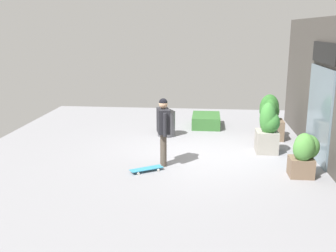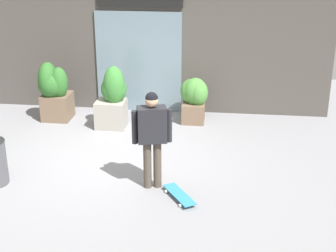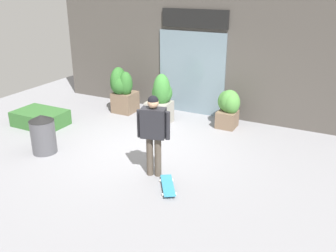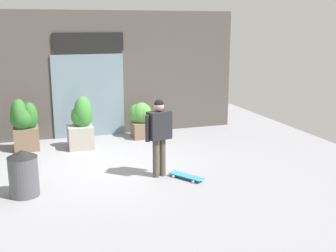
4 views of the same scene
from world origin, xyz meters
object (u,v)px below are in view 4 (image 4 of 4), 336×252
at_px(skateboarder, 159,130).
at_px(planter_box_mid, 82,123).
at_px(planter_box_right, 141,117).
at_px(trash_bin, 23,173).
at_px(planter_box_left, 24,123).
at_px(skateboard, 186,176).

height_order(skateboarder, planter_box_mid, skateboarder).
xyz_separation_m(planter_box_right, trash_bin, (-3.08, -3.32, -0.13)).
relative_size(planter_box_left, planter_box_right, 1.33).
distance_m(planter_box_left, planter_box_right, 3.06).
xyz_separation_m(planter_box_left, trash_bin, (-0.04, -3.04, -0.25)).
relative_size(skateboard, planter_box_mid, 0.57).
relative_size(skateboard, planter_box_right, 0.77).
bearing_deg(trash_bin, planter_box_right, 47.13).
height_order(planter_box_left, planter_box_mid, planter_box_mid).
height_order(planter_box_left, planter_box_right, planter_box_left).
bearing_deg(skateboard, planter_box_right, 147.35).
relative_size(skateboarder, planter_box_right, 1.63).
bearing_deg(planter_box_right, skateboard, -89.54).
relative_size(planter_box_right, trash_bin, 1.13).
bearing_deg(planter_box_right, skateboarder, -98.08).
distance_m(skateboarder, planter_box_right, 3.17).
xyz_separation_m(planter_box_left, planter_box_right, (3.04, 0.28, -0.12)).
height_order(skateboarder, skateboard, skateboarder).
bearing_deg(planter_box_mid, trash_bin, -116.84).
height_order(skateboard, planter_box_mid, planter_box_mid).
xyz_separation_m(skateboard, trash_bin, (-3.11, 0.13, 0.38)).
relative_size(planter_box_mid, trash_bin, 1.53).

